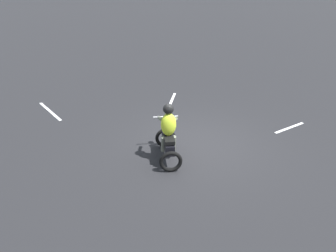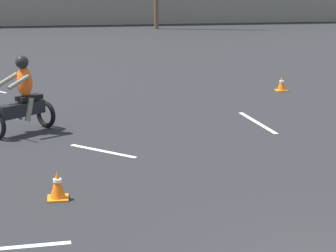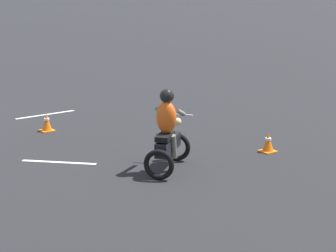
{
  "view_description": "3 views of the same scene",
  "coord_description": "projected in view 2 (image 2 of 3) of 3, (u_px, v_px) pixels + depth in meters",
  "views": [
    {
      "loc": [
        -0.33,
        8.58,
        4.79
      ],
      "look_at": [
        0.75,
        0.89,
        1.0
      ],
      "focal_mm": 35.0,
      "sensor_mm": 36.0,
      "label": 1
    },
    {
      "loc": [
        -3.52,
        -6.03,
        3.5
      ],
      "look_at": [
        -1.84,
        4.37,
        0.9
      ],
      "focal_mm": 70.0,
      "sensor_mm": 36.0,
      "label": 2
    },
    {
      "loc": [
        2.49,
        18.22,
        3.99
      ],
      "look_at": [
        -4.43,
        7.84,
        0.9
      ],
      "focal_mm": 70.0,
      "sensor_mm": 36.0,
      "label": 3
    }
  ],
  "objects": [
    {
      "name": "lane_stripe_w",
      "position": [
        2.0,
        248.0,
        8.3
      ],
      "size": [
        1.74,
        0.2,
        0.01
      ],
      "primitive_type": "cube",
      "rotation": [
        0.0,
        0.0,
        4.77
      ],
      "color": "silver",
      "rests_on": "ground"
    },
    {
      "name": "traffic_cone_mid_center",
      "position": [
        282.0,
        84.0,
        18.61
      ],
      "size": [
        0.32,
        0.32,
        0.41
      ],
      "color": "orange",
      "rests_on": "ground"
    },
    {
      "name": "lane_stripe_n",
      "position": [
        257.0,
        122.0,
        14.91
      ],
      "size": [
        0.31,
        2.12,
        0.01
      ],
      "primitive_type": "cube",
      "rotation": [
        0.0,
        0.0,
        3.24
      ],
      "color": "silver",
      "rests_on": "ground"
    },
    {
      "name": "lane_stripe_nw",
      "position": [
        103.0,
        151.0,
        12.64
      ],
      "size": [
        1.23,
        1.16,
        0.01
      ],
      "primitive_type": "cube",
      "rotation": [
        0.0,
        0.0,
        3.96
      ],
      "color": "silver",
      "rests_on": "ground"
    },
    {
      "name": "traffic_cone_near_left",
      "position": [
        58.0,
        186.0,
        10.0
      ],
      "size": [
        0.32,
        0.32,
        0.45
      ],
      "color": "orange",
      "rests_on": "ground"
    },
    {
      "name": "motorcycle_rider_background",
      "position": [
        22.0,
        100.0,
        13.84
      ],
      "size": [
        1.45,
        1.37,
        1.66
      ],
      "rotation": [
        0.0,
        0.0,
        2.28
      ],
      "color": "black",
      "rests_on": "ground"
    }
  ]
}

